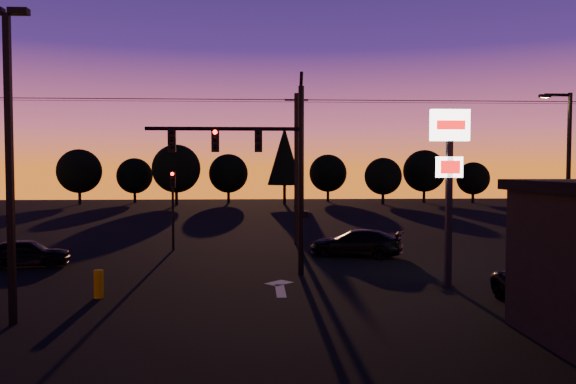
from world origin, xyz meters
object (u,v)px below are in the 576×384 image
object	(u,v)px
traffic_signal_mast	(263,159)
streetlight	(567,171)
bollard	(99,284)
car_left	(26,253)
secondary_signal	(173,199)
pylon_sign	(449,159)
car_right	(356,243)
suv_parked	(552,290)
parking_lot_light	(9,144)

from	to	relation	value
traffic_signal_mast	streetlight	size ratio (longest dim) A/B	1.07
streetlight	bollard	bearing A→B (deg)	-165.20
traffic_signal_mast	car_left	xyz separation A→B (m)	(-10.88, 2.61, -4.28)
bollard	car_left	size ratio (longest dim) A/B	0.26
traffic_signal_mast	secondary_signal	bearing A→B (deg)	123.19
traffic_signal_mast	bollard	bearing A→B (deg)	-147.39
pylon_sign	bollard	size ratio (longest dim) A/B	6.90
traffic_signal_mast	car_right	size ratio (longest dim) A/B	1.80
streetlight	suv_parked	xyz separation A→B (m)	(-4.71, -7.63, -3.79)
car_left	car_right	bearing A→B (deg)	-90.98
pylon_sign	bollard	distance (m)	13.73
parking_lot_light	pylon_sign	xyz separation A→B (m)	(14.50, 4.50, -0.36)
streetlight	car_right	size ratio (longest dim) A/B	1.68
traffic_signal_mast	parking_lot_light	bearing A→B (deg)	-136.63
bollard	car_right	xyz separation A→B (m)	(10.67, 8.61, 0.20)
pylon_sign	car_right	distance (m)	8.79
parking_lot_light	traffic_signal_mast	bearing A→B (deg)	43.37
parking_lot_light	suv_parked	size ratio (longest dim) A/B	2.03
pylon_sign	streetlight	world-z (taller)	streetlight
secondary_signal	suv_parked	size ratio (longest dim) A/B	0.97
secondary_signal	car_right	size ratio (longest dim) A/B	0.91
parking_lot_light	car_left	world-z (taller)	parking_lot_light
streetlight	car_right	distance (m)	10.46
streetlight	car_left	world-z (taller)	streetlight
parking_lot_light	bollard	size ratio (longest dim) A/B	9.27
car_right	suv_parked	distance (m)	11.86
traffic_signal_mast	car_left	bearing A→B (deg)	166.53
traffic_signal_mast	car_left	distance (m)	11.98
traffic_signal_mast	streetlight	distance (m)	14.10
traffic_signal_mast	secondary_signal	size ratio (longest dim) A/B	1.97
streetlight	traffic_signal_mast	bearing A→B (deg)	-173.86
secondary_signal	parking_lot_light	size ratio (longest dim) A/B	0.48
secondary_signal	pylon_sign	bearing A→B (deg)	-39.77
pylon_sign	streetlight	bearing A→B (deg)	30.08
streetlight	suv_parked	size ratio (longest dim) A/B	1.78
pylon_sign	bollard	xyz separation A→B (m)	(-12.94, -1.24, -4.42)
traffic_signal_mast	parking_lot_light	xyz separation A→B (m)	(-7.40, -6.99, 0.33)
secondary_signal	car_right	world-z (taller)	secondary_signal
traffic_signal_mast	streetlight	world-z (taller)	traffic_signal_mast
traffic_signal_mast	parking_lot_light	distance (m)	10.19
suv_parked	pylon_sign	bearing A→B (deg)	113.82
streetlight	car_left	size ratio (longest dim) A/B	2.09
traffic_signal_mast	secondary_signal	xyz separation A→B (m)	(-4.90, 7.49, -2.07)
secondary_signal	car_left	distance (m)	8.03
traffic_signal_mast	streetlight	xyz separation A→B (m)	(14.01, 1.51, -0.52)
secondary_signal	suv_parked	world-z (taller)	secondary_signal
streetlight	suv_parked	world-z (taller)	streetlight
parking_lot_light	secondary_signal	bearing A→B (deg)	80.21
secondary_signal	bollard	distance (m)	11.51
streetlight	suv_parked	distance (m)	9.73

